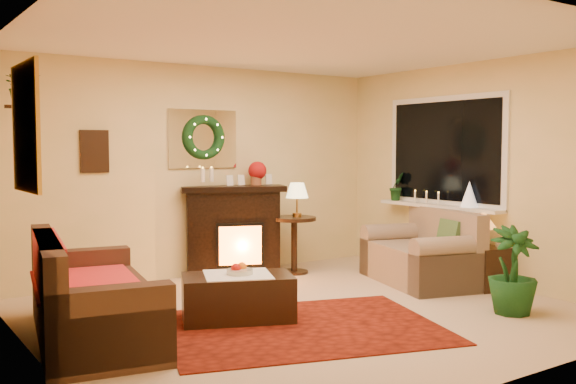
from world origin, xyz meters
TOP-DOWN VIEW (x-y plane):
  - floor at (0.00, 0.00)m, footprint 5.00×5.00m
  - ceiling at (0.00, 0.00)m, footprint 5.00×5.00m
  - wall_back at (0.00, 2.25)m, footprint 5.00×5.00m
  - wall_front at (0.00, -2.25)m, footprint 5.00×5.00m
  - wall_left at (-2.50, 0.00)m, footprint 4.50×4.50m
  - wall_right at (2.50, 0.00)m, footprint 4.50×4.50m
  - area_rug at (-0.35, -0.40)m, footprint 2.81×2.42m
  - sofa at (-1.97, 0.33)m, footprint 1.23×2.15m
  - red_throw at (-2.00, 0.45)m, footprint 0.84×1.36m
  - fireplace at (0.30, 2.04)m, footprint 1.20×0.75m
  - poinsettia at (0.66, 2.02)m, footprint 0.23×0.23m
  - mantel_candle_a at (-0.12, 2.00)m, footprint 0.05×0.05m
  - mantel_candle_b at (0.02, 2.06)m, footprint 0.06×0.06m
  - mantel_mirror at (0.00, 2.23)m, footprint 0.92×0.02m
  - wreath at (0.00, 2.19)m, footprint 0.55×0.11m
  - wall_art at (-1.35, 2.23)m, footprint 0.32×0.03m
  - gold_mirror at (-2.48, 0.30)m, footprint 0.03×0.84m
  - hanging_plant at (-2.34, 1.05)m, footprint 0.33×0.28m
  - loveseat at (1.89, 0.37)m, footprint 1.23×1.66m
  - window_frame at (2.48, 0.55)m, footprint 0.03×1.86m
  - window_glass at (2.47, 0.55)m, footprint 0.02×1.70m
  - window_sill at (2.38, 0.55)m, footprint 0.22×1.86m
  - mini_tree at (2.42, 0.10)m, footprint 0.21×0.21m
  - sill_plant at (2.38, 1.29)m, footprint 0.27×0.21m
  - side_table_round at (1.00, 1.68)m, footprint 0.67×0.67m
  - lamp_cream at (1.03, 1.67)m, footprint 0.29×0.29m
  - end_table_square at (2.26, -0.29)m, footprint 0.44×0.44m
  - lamp_tiffany at (2.23, -0.26)m, footprint 0.30×0.30m
  - coffee_table at (-0.70, 0.13)m, footprint 1.14×0.90m
  - fruit_bowl at (-0.69, 0.13)m, footprint 0.24×0.24m
  - floor_palm at (1.60, -1.13)m, footprint 1.78×1.78m

SIDE VIEW (x-z plane):
  - floor at x=0.00m, z-range 0.00..0.00m
  - area_rug at x=-0.35m, z-range 0.00..0.01m
  - coffee_table at x=-0.70m, z-range 0.00..0.42m
  - end_table_square at x=2.26m, z-range 0.03..0.51m
  - side_table_round at x=1.00m, z-range -0.03..0.68m
  - loveseat at x=1.89m, z-range -0.01..0.85m
  - sofa at x=-1.97m, z-range 0.00..0.86m
  - floor_palm at x=1.60m, z-range -0.81..1.71m
  - fruit_bowl at x=-0.69m, z-range 0.42..0.48m
  - red_throw at x=-2.00m, z-range 0.44..0.47m
  - fireplace at x=0.30m, z-range 0.03..1.07m
  - lamp_tiffany at x=2.23m, z-range 0.53..0.96m
  - window_sill at x=2.38m, z-range 0.85..0.89m
  - lamp_cream at x=1.03m, z-range 0.66..1.10m
  - mini_tree at x=2.42m, z-range 0.88..1.20m
  - sill_plant at x=2.38m, z-range 0.84..1.33m
  - mantel_candle_a at x=-0.12m, z-range 1.18..1.34m
  - mantel_candle_b at x=0.02m, z-range 1.18..1.34m
  - wall_back at x=0.00m, z-range 1.30..1.30m
  - wall_front at x=0.00m, z-range 1.30..1.30m
  - wall_left at x=-2.50m, z-range 1.30..1.30m
  - wall_right at x=2.50m, z-range 1.30..1.30m
  - poinsettia at x=0.66m, z-range 1.18..1.42m
  - wall_art at x=-1.35m, z-range 1.31..1.79m
  - window_frame at x=2.48m, z-range 0.87..2.23m
  - window_glass at x=2.47m, z-range 0.94..2.16m
  - mantel_mirror at x=0.00m, z-range 1.34..2.06m
  - wreath at x=0.00m, z-range 1.44..2.00m
  - gold_mirror at x=-2.48m, z-range 1.25..2.25m
  - hanging_plant at x=-2.34m, z-range 1.79..2.15m
  - ceiling at x=0.00m, z-range 2.60..2.60m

